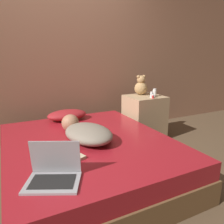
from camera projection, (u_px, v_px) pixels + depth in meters
The scene contains 12 objects.
ground_plane at pixel (89, 174), 2.25m from camera, with size 12.00×12.00×0.00m, color brown.
wall_back at pixel (55, 46), 2.96m from camera, with size 8.00×0.06×2.60m.
bed at pixel (88, 157), 2.20m from camera, with size 1.57×1.86×0.38m.
nightstand at pixel (144, 117), 3.17m from camera, with size 0.51×0.46×0.62m.
pillow at pixel (67, 115), 2.78m from camera, with size 0.50×0.31×0.13m.
person_lying at pixel (86, 132), 2.13m from camera, with size 0.50×0.77×0.19m.
laptop at pixel (54, 173), 1.44m from camera, with size 0.42×0.37×0.26m.
teddy_bear at pixel (141, 86), 3.17m from camera, with size 0.19×0.19×0.29m.
bottle_red at pixel (153, 96), 2.92m from camera, with size 0.03×0.03×0.06m.
bottle_clear at pixel (152, 95), 2.97m from camera, with size 0.04×0.04×0.08m.
bottle_white at pixel (155, 93), 3.06m from camera, with size 0.05×0.05×0.11m.
book at pixel (71, 157), 1.75m from camera, with size 0.21×0.21×0.02m.
Camera 1 is at (-0.68, -1.91, 1.19)m, focal length 35.00 mm.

